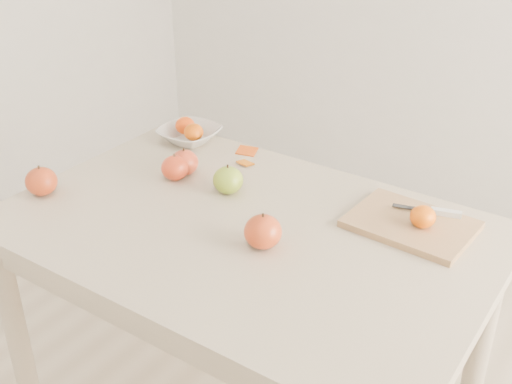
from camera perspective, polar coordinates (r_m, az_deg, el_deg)
The scene contains 14 objects.
table at distance 1.64m, azimuth -0.99°, elevation -5.88°, with size 1.20×0.80×0.75m.
cutting_board at distance 1.62m, azimuth 13.60°, elevation -2.80°, with size 0.29×0.21×0.02m, color #AA8055.
board_tangerine at distance 1.58m, azimuth 14.61°, elevation -2.14°, with size 0.06×0.06×0.05m, color #E55508.
fruit_bowl at distance 2.04m, azimuth -5.93°, elevation 5.09°, with size 0.18×0.18×0.05m, color silver.
bowl_tangerine_near at distance 2.05m, azimuth -6.32°, elevation 5.90°, with size 0.06×0.06×0.05m, color #D24007.
bowl_tangerine_far at distance 2.00m, azimuth -5.57°, elevation 5.33°, with size 0.06×0.06×0.05m, color #E35D08.
orange_peel_a at distance 1.96m, azimuth -0.82°, elevation 3.56°, with size 0.06×0.04×0.00m, color #D34C0E.
orange_peel_b at distance 1.89m, azimuth -0.96°, elevation 2.54°, with size 0.04×0.04×0.00m, color #CA640E.
paring_knife at distance 1.66m, azimuth 16.07°, elevation -1.71°, with size 0.17×0.07×0.01m.
apple_green at distance 1.72m, azimuth -2.50°, elevation 1.07°, with size 0.08×0.08×0.07m, color #558616.
apple_red_b at distance 1.80m, azimuth -7.22°, elevation 2.14°, with size 0.08×0.08×0.07m, color #A40D0C.
apple_red_d at distance 1.80m, azimuth -18.54°, elevation 0.90°, with size 0.08×0.08×0.08m, color maroon.
apple_red_e at distance 1.48m, azimuth 0.62°, elevation -3.55°, with size 0.09×0.09×0.08m, color maroon.
apple_red_a at distance 1.83m, azimuth -6.39°, elevation 2.62°, with size 0.08×0.08×0.07m, color #A21213.
Camera 1 is at (0.79, -1.10, 1.58)m, focal length 45.00 mm.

